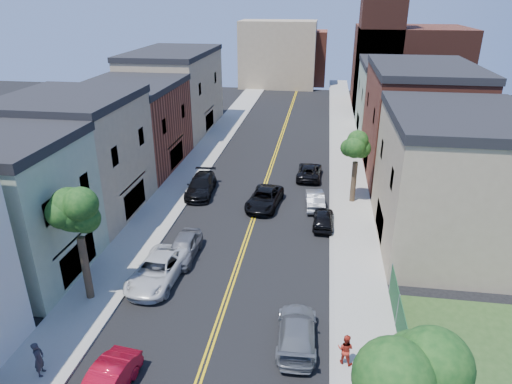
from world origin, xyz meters
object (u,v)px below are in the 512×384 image
at_px(grey_car_left, 184,247).
at_px(dark_car_right_far, 309,171).
at_px(white_pickup, 158,270).
at_px(black_suv_lane, 264,198).
at_px(grey_car_right, 297,332).
at_px(pedestrian_right, 345,349).
at_px(pedestrian_left, 39,359).
at_px(black_car_right, 323,218).
at_px(silver_car_right, 315,199).
at_px(black_car_left, 201,185).

relative_size(grey_car_left, dark_car_right_far, 0.93).
bearing_deg(white_pickup, black_suv_lane, 69.80).
distance_m(grey_car_right, pedestrian_right, 2.68).
bearing_deg(pedestrian_left, black_suv_lane, -33.04).
bearing_deg(dark_car_right_far, black_suv_lane, 65.71).
xyz_separation_m(black_car_right, pedestrian_left, (-12.83, -17.11, 0.38)).
relative_size(silver_car_right, pedestrian_left, 2.33).
bearing_deg(grey_car_left, grey_car_right, -41.60).
xyz_separation_m(grey_car_right, dark_car_right_far, (-0.29, 23.11, -0.04)).
height_order(grey_car_left, grey_car_right, grey_car_left).
height_order(white_pickup, dark_car_right_far, white_pickup).
bearing_deg(dark_car_right_far, black_car_right, 100.07).
xyz_separation_m(black_car_left, silver_car_right, (10.14, -1.26, -0.11)).
height_order(grey_car_left, black_car_right, grey_car_left).
bearing_deg(silver_car_right, black_car_right, 97.58).
bearing_deg(pedestrian_right, silver_car_right, -65.67).
bearing_deg(grey_car_left, white_pickup, -105.05).
bearing_deg(silver_car_right, white_pickup, 47.94).
relative_size(grey_car_right, pedestrian_left, 2.73).
xyz_separation_m(grey_car_left, silver_car_right, (8.55, 9.35, -0.08)).
xyz_separation_m(pedestrian_left, pedestrian_right, (14.03, 2.80, -0.08)).
bearing_deg(black_car_left, black_car_right, -27.25).
xyz_separation_m(silver_car_right, pedestrian_left, (-12.08, -20.52, 0.36)).
height_order(white_pickup, black_suv_lane, white_pickup).
bearing_deg(silver_car_right, grey_car_right, 83.63).
bearing_deg(white_pickup, silver_car_right, 56.22).
bearing_deg(pedestrian_left, grey_car_right, -82.57).
relative_size(grey_car_right, silver_car_right, 1.17).
bearing_deg(white_pickup, grey_car_right, -22.03).
distance_m(silver_car_right, pedestrian_right, 17.82).
bearing_deg(pedestrian_left, dark_car_right_far, -34.23).
height_order(white_pickup, grey_car_right, white_pickup).
height_order(white_pickup, pedestrian_left, pedestrian_left).
xyz_separation_m(grey_car_right, silver_car_right, (0.44, 16.53, -0.02)).
bearing_deg(pedestrian_right, black_car_left, -39.43).
bearing_deg(dark_car_right_far, white_pickup, 67.14).
height_order(black_car_right, black_suv_lane, black_suv_lane).
distance_m(grey_car_left, pedestrian_right, 13.42).
height_order(black_car_left, silver_car_right, black_car_left).
bearing_deg(black_suv_lane, white_pickup, -106.75).
xyz_separation_m(black_car_left, black_car_right, (10.89, -4.66, -0.13)).
relative_size(black_car_right, pedestrian_left, 2.17).
xyz_separation_m(grey_car_right, black_car_right, (1.19, 13.12, -0.05)).
distance_m(grey_car_right, pedestrian_left, 12.31).
bearing_deg(black_suv_lane, pedestrian_right, -63.45).
bearing_deg(grey_car_right, black_suv_lane, -79.19).
distance_m(black_car_right, pedestrian_right, 14.37).
height_order(silver_car_right, pedestrian_right, pedestrian_right).
height_order(grey_car_left, silver_car_right, grey_car_left).
xyz_separation_m(black_car_right, pedestrian_right, (1.20, -14.31, 0.30)).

